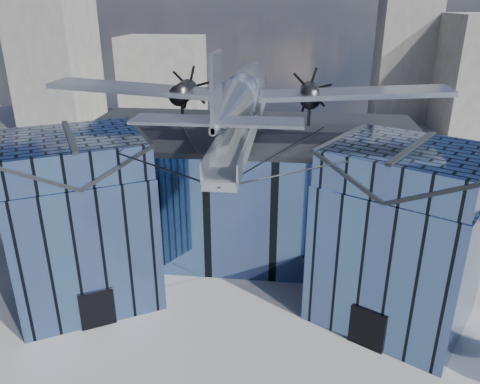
# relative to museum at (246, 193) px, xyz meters

# --- Properties ---
(ground_plane) EXTENTS (120.00, 120.00, 0.00)m
(ground_plane) POSITION_rel_museum_xyz_m (-0.00, -5.82, -5.54)
(ground_plane) COLOR gray
(museum) EXTENTS (32.88, 24.50, 17.60)m
(museum) POSITION_rel_museum_xyz_m (0.00, 0.00, 0.00)
(museum) COLOR #4A6798
(museum) RESTS_ON ground
(bg_towers) EXTENTS (77.00, 24.50, 26.00)m
(bg_towers) POSITION_rel_museum_xyz_m (1.45, 44.67, 4.47)
(bg_towers) COLOR gray
(bg_towers) RESTS_ON ground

